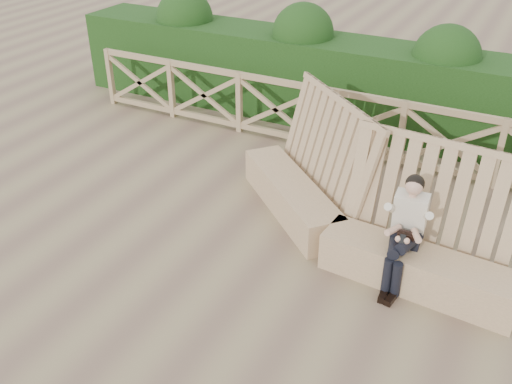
% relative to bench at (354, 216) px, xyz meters
% --- Properties ---
extents(ground, '(60.00, 60.00, 0.00)m').
position_rel_bench_xyz_m(ground, '(-0.77, -1.18, -0.40)').
color(ground, brown).
rests_on(ground, ground).
extents(bench, '(4.03, 2.24, 1.60)m').
position_rel_bench_xyz_m(bench, '(0.00, 0.00, 0.00)').
color(bench, '#957555').
rests_on(bench, ground).
extents(woman, '(0.37, 0.78, 1.34)m').
position_rel_bench_xyz_m(woman, '(0.73, -0.44, 0.33)').
color(woman, black).
rests_on(woman, ground).
extents(guardrail, '(10.10, 0.09, 1.10)m').
position_rel_bench_xyz_m(guardrail, '(-0.77, 2.32, 0.15)').
color(guardrail, '#9A7D5A').
rests_on(guardrail, ground).
extents(hedge, '(12.00, 1.20, 1.50)m').
position_rel_bench_xyz_m(hedge, '(-0.77, 3.52, 0.35)').
color(hedge, black).
rests_on(hedge, ground).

